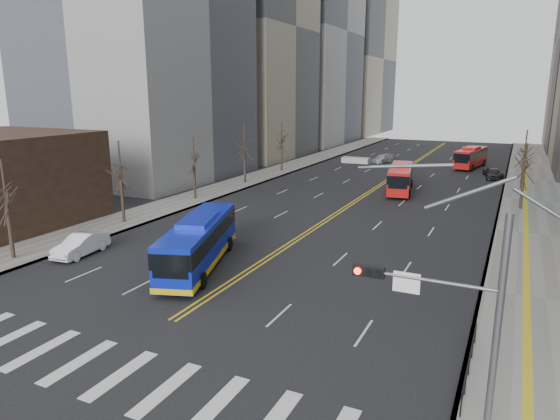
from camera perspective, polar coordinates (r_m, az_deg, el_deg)
name	(u,v)px	position (r m, az deg, el deg)	size (l,w,h in m)	color
ground	(99,368)	(23.64, -19.95, -16.64)	(220.00, 220.00, 0.00)	black
sidewalk_right	(536,201)	(60.08, 27.20, 0.95)	(7.00, 130.00, 0.15)	gray
sidewalk_left	(256,178)	(67.90, -2.73, 3.72)	(5.00, 130.00, 0.15)	gray
crosswalk	(99,368)	(23.64, -19.95, -16.63)	(26.70, 4.00, 0.01)	silver
centerline	(394,176)	(71.53, 12.93, 3.83)	(0.55, 100.00, 0.01)	gold
office_towers	(424,7)	(84.72, 16.12, 21.36)	(83.00, 134.00, 58.00)	gray
signal_mast	(451,303)	(17.33, 18.98, -9.99)	(5.37, 0.37, 9.39)	slate
pedestrian_railing	(470,360)	(22.65, 20.86, -15.74)	(0.06, 6.06, 1.02)	black
street_trees	(286,155)	(53.82, 0.73, 6.34)	(35.20, 47.20, 7.60)	#2C211B
blue_bus	(199,241)	(33.77, -9.25, -3.51)	(6.11, 11.85, 3.41)	#0D20C6
red_bus_near	(400,176)	(59.86, 13.60, 3.76)	(4.06, 10.63, 3.31)	red
red_bus_far	(471,156)	(82.31, 21.01, 5.77)	(4.11, 10.40, 3.24)	red
car_white	(81,245)	(38.70, -21.81, -3.71)	(1.61, 4.62, 1.52)	white
car_dark_mid	(493,173)	(73.06, 23.16, 3.86)	(1.74, 4.32, 1.47)	black
car_silver	(382,159)	(84.33, 11.61, 5.77)	(1.88, 4.63, 1.34)	#ADACB2
car_dark_far	(493,173)	(74.80, 23.21, 3.92)	(1.84, 4.00, 1.11)	black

